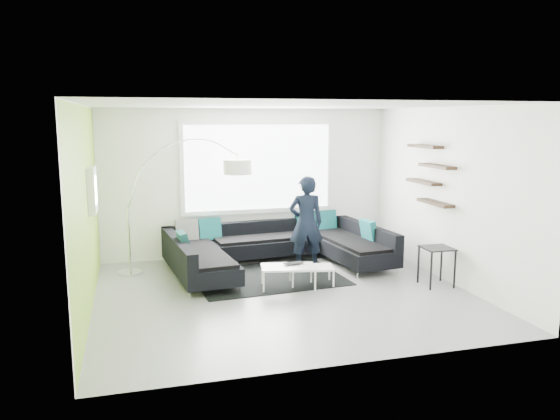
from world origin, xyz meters
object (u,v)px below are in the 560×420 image
object	(u,v)px
arc_lamp	(128,208)
side_table	(436,266)
coffee_table	(300,275)
sectional_sofa	(278,249)
person	(306,223)
laptop	(295,264)

from	to	relation	value
arc_lamp	side_table	world-z (taller)	arc_lamp
coffee_table	side_table	distance (m)	2.16
sectional_sofa	coffee_table	world-z (taller)	sectional_sofa
person	sectional_sofa	bearing A→B (deg)	-12.59
coffee_table	arc_lamp	xyz separation A→B (m)	(-2.57, 1.42, 0.97)
person	laptop	xyz separation A→B (m)	(-0.48, -0.93, -0.46)
coffee_table	arc_lamp	distance (m)	3.10
sectional_sofa	side_table	world-z (taller)	sectional_sofa
coffee_table	person	distance (m)	1.20
sectional_sofa	person	xyz separation A→B (m)	(0.46, -0.16, 0.47)
sectional_sofa	person	distance (m)	0.68
person	laptop	distance (m)	1.14
side_table	person	bearing A→B (deg)	139.24
arc_lamp	person	size ratio (longest dim) A/B	1.39
person	arc_lamp	bearing A→B (deg)	-3.11
coffee_table	laptop	world-z (taller)	laptop
arc_lamp	side_table	distance (m)	5.12
sectional_sofa	coffee_table	size ratio (longest dim) A/B	3.63
sectional_sofa	laptop	size ratio (longest dim) A/B	10.92
coffee_table	person	bearing A→B (deg)	77.27
sectional_sofa	side_table	size ratio (longest dim) A/B	6.28
arc_lamp	person	xyz separation A→B (m)	(2.97, -0.50, -0.32)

